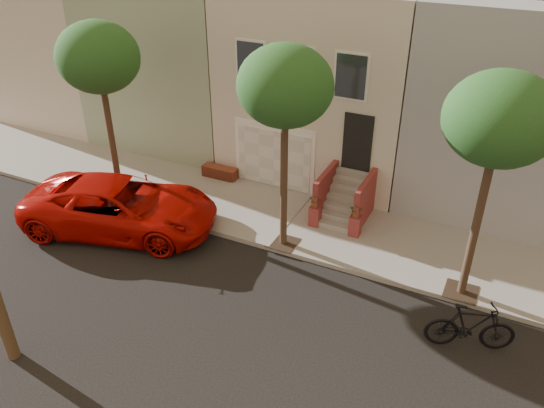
% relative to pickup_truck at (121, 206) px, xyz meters
% --- Properties ---
extents(ground, '(90.00, 90.00, 0.00)m').
position_rel_pickup_truck_xyz_m(ground, '(4.27, -2.53, -0.88)').
color(ground, black).
rests_on(ground, ground).
extents(sidewalk, '(40.00, 3.70, 0.15)m').
position_rel_pickup_truck_xyz_m(sidewalk, '(4.27, 2.82, -0.80)').
color(sidewalk, gray).
rests_on(sidewalk, ground).
extents(house_row, '(33.10, 11.70, 7.00)m').
position_rel_pickup_truck_xyz_m(house_row, '(4.27, 8.66, 2.77)').
color(house_row, beige).
rests_on(house_row, sidewalk).
extents(tree_left, '(2.70, 2.57, 6.30)m').
position_rel_pickup_truck_xyz_m(tree_left, '(-1.23, 1.37, 4.38)').
color(tree_left, '#2D2116').
rests_on(tree_left, sidewalk).
extents(tree_mid, '(2.70, 2.57, 6.30)m').
position_rel_pickup_truck_xyz_m(tree_mid, '(5.27, 1.37, 4.38)').
color(tree_mid, '#2D2116').
rests_on(tree_mid, sidewalk).
extents(tree_right, '(2.70, 2.57, 6.30)m').
position_rel_pickup_truck_xyz_m(tree_right, '(10.77, 1.37, 4.38)').
color(tree_right, '#2D2116').
rests_on(tree_right, sidewalk).
extents(pickup_truck, '(6.87, 4.48, 1.76)m').
position_rel_pickup_truck_xyz_m(pickup_truck, '(0.00, 0.00, 0.00)').
color(pickup_truck, '#BD0C07').
rests_on(pickup_truck, ground).
extents(motorcycle, '(2.27, 1.30, 1.32)m').
position_rel_pickup_truck_xyz_m(motorcycle, '(11.22, -0.56, -0.22)').
color(motorcycle, black).
rests_on(motorcycle, ground).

